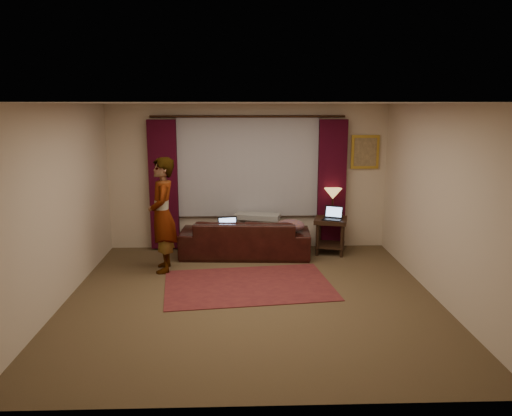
{
  "coord_description": "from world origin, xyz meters",
  "views": [
    {
      "loc": [
        -0.16,
        -6.41,
        2.58
      ],
      "look_at": [
        0.1,
        1.2,
        1.0
      ],
      "focal_mm": 35.0,
      "sensor_mm": 36.0,
      "label": 1
    }
  ],
  "objects_px": {
    "end_table": "(330,236)",
    "laptop_table": "(332,213)",
    "tiffany_lamp": "(333,202)",
    "sofa": "(245,231)",
    "person": "(163,215)",
    "laptop_sofa": "(229,226)"
  },
  "relations": [
    {
      "from": "tiffany_lamp",
      "to": "laptop_table",
      "type": "xyz_separation_m",
      "value": [
        -0.06,
        -0.29,
        -0.14
      ]
    },
    {
      "from": "tiffany_lamp",
      "to": "person",
      "type": "xyz_separation_m",
      "value": [
        -2.85,
        -1.02,
        0.02
      ]
    },
    {
      "from": "end_table",
      "to": "person",
      "type": "relative_size",
      "value": 0.35
    },
    {
      "from": "tiffany_lamp",
      "to": "laptop_sofa",
      "type": "bearing_deg",
      "value": -167.99
    },
    {
      "from": "laptop_sofa",
      "to": "person",
      "type": "relative_size",
      "value": 0.2
    },
    {
      "from": "end_table",
      "to": "laptop_table",
      "type": "distance_m",
      "value": 0.45
    },
    {
      "from": "sofa",
      "to": "end_table",
      "type": "relative_size",
      "value": 3.5
    },
    {
      "from": "sofa",
      "to": "tiffany_lamp",
      "type": "relative_size",
      "value": 4.42
    },
    {
      "from": "sofa",
      "to": "laptop_table",
      "type": "bearing_deg",
      "value": -177.45
    },
    {
      "from": "laptop_sofa",
      "to": "tiffany_lamp",
      "type": "relative_size",
      "value": 0.72
    },
    {
      "from": "person",
      "to": "end_table",
      "type": "bearing_deg",
      "value": 98.79
    },
    {
      "from": "tiffany_lamp",
      "to": "laptop_table",
      "type": "relative_size",
      "value": 1.48
    },
    {
      "from": "sofa",
      "to": "tiffany_lamp",
      "type": "distance_m",
      "value": 1.64
    },
    {
      "from": "sofa",
      "to": "person",
      "type": "distance_m",
      "value": 1.56
    },
    {
      "from": "laptop_sofa",
      "to": "end_table",
      "type": "distance_m",
      "value": 1.81
    },
    {
      "from": "sofa",
      "to": "laptop_sofa",
      "type": "height_order",
      "value": "sofa"
    },
    {
      "from": "laptop_sofa",
      "to": "laptop_table",
      "type": "relative_size",
      "value": 1.07
    },
    {
      "from": "sofa",
      "to": "end_table",
      "type": "distance_m",
      "value": 1.51
    },
    {
      "from": "sofa",
      "to": "laptop_table",
      "type": "relative_size",
      "value": 6.53
    },
    {
      "from": "laptop_sofa",
      "to": "end_table",
      "type": "relative_size",
      "value": 0.57
    },
    {
      "from": "tiffany_lamp",
      "to": "person",
      "type": "relative_size",
      "value": 0.28
    },
    {
      "from": "laptop_table",
      "to": "person",
      "type": "height_order",
      "value": "person"
    }
  ]
}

